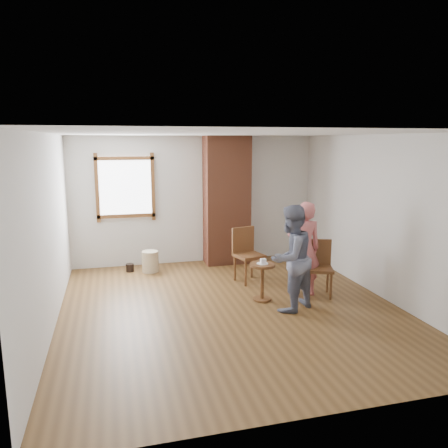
% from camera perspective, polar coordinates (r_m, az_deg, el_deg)
% --- Properties ---
extents(ground, '(5.50, 5.50, 0.00)m').
position_cam_1_polar(ground, '(6.73, 0.89, -10.96)').
color(ground, brown).
rests_on(ground, ground).
extents(room_shell, '(5.04, 5.52, 2.62)m').
position_cam_1_polar(room_shell, '(6.86, -0.88, 5.05)').
color(room_shell, silver).
rests_on(room_shell, ground).
extents(brick_chimney, '(0.90, 0.50, 2.60)m').
position_cam_1_polar(brick_chimney, '(8.90, 0.35, 3.09)').
color(brick_chimney, brown).
rests_on(brick_chimney, ground).
extents(stoneware_crock, '(0.37, 0.37, 0.41)m').
position_cam_1_polar(stoneware_crock, '(8.58, -9.61, -4.85)').
color(stoneware_crock, beige).
rests_on(stoneware_crock, ground).
extents(dark_pot, '(0.16, 0.16, 0.15)m').
position_cam_1_polar(dark_pot, '(8.70, -12.18, -5.59)').
color(dark_pot, black).
rests_on(dark_pot, ground).
extents(dining_chair_left, '(0.55, 0.55, 0.97)m').
position_cam_1_polar(dining_chair_left, '(7.86, 2.96, -3.60)').
color(dining_chair_left, brown).
rests_on(dining_chair_left, ground).
extents(dining_chair_right, '(0.54, 0.54, 0.90)m').
position_cam_1_polar(dining_chair_right, '(7.33, 12.25, -5.18)').
color(dining_chair_right, brown).
rests_on(dining_chair_right, ground).
extents(side_table, '(0.40, 0.40, 0.60)m').
position_cam_1_polar(side_table, '(6.95, 5.02, -6.75)').
color(side_table, brown).
rests_on(side_table, ground).
extents(cake_plate, '(0.18, 0.18, 0.01)m').
position_cam_1_polar(cake_plate, '(6.90, 5.04, -5.16)').
color(cake_plate, white).
rests_on(cake_plate, side_table).
extents(cake_slice, '(0.08, 0.07, 0.06)m').
position_cam_1_polar(cake_slice, '(6.89, 5.13, -4.88)').
color(cake_slice, white).
rests_on(cake_slice, cake_plate).
extents(man, '(0.97, 0.90, 1.59)m').
position_cam_1_polar(man, '(6.52, 8.71, -4.45)').
color(man, '#131734').
rests_on(man, ground).
extents(person_pink, '(0.58, 0.40, 1.55)m').
position_cam_1_polar(person_pink, '(7.19, 10.37, -3.23)').
color(person_pink, '#CD6666').
rests_on(person_pink, ground).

